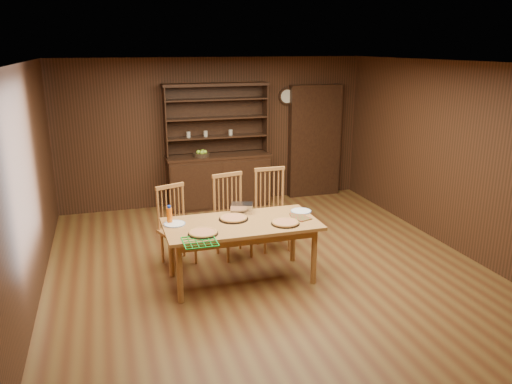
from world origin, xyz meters
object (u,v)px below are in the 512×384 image
object	(u,v)px
chair_right	(272,205)
juice_bottle	(169,215)
china_hutch	(218,174)
chair_center	(231,212)
dining_table	(241,229)
chair_left	(175,222)

from	to	relation	value
chair_right	juice_bottle	bearing A→B (deg)	-155.33
china_hutch	chair_center	world-z (taller)	china_hutch
china_hutch	dining_table	xyz separation A→B (m)	(-0.40, -3.00, 0.07)
china_hutch	dining_table	bearing A→B (deg)	-97.66
dining_table	chair_center	bearing A→B (deg)	84.21
china_hutch	chair_center	xyz separation A→B (m)	(-0.32, -2.17, 0.01)
china_hutch	chair_center	bearing A→B (deg)	-98.37
chair_center	chair_right	world-z (taller)	chair_right
chair_left	chair_center	world-z (taller)	chair_center
chair_left	dining_table	bearing A→B (deg)	-69.35
dining_table	chair_left	xyz separation A→B (m)	(-0.69, 0.79, -0.11)
chair_center	juice_bottle	world-z (taller)	chair_center
dining_table	chair_right	world-z (taller)	chair_right
china_hutch	chair_right	distance (m)	2.08
china_hutch	juice_bottle	distance (m)	3.04
china_hutch	juice_bottle	bearing A→B (deg)	-113.90
dining_table	juice_bottle	distance (m)	0.87
chair_center	juice_bottle	size ratio (longest dim) A/B	5.13
chair_right	juice_bottle	xyz separation A→B (m)	(-1.53, -0.70, 0.24)
chair_left	juice_bottle	world-z (taller)	chair_left
chair_center	chair_left	bearing A→B (deg)	171.08
chair_right	china_hutch	bearing A→B (deg)	98.26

